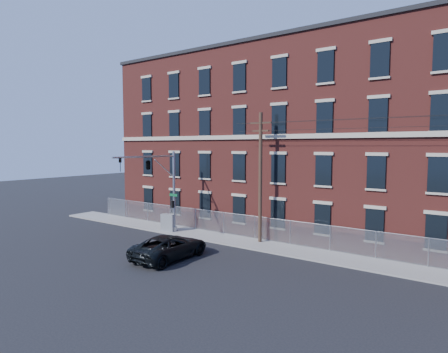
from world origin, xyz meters
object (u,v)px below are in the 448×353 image
at_px(pickup_truck, 170,247).
at_px(utility_cabinet, 168,223).
at_px(traffic_signal_mast, 154,173).
at_px(utility_pole_near, 260,175).

xyz_separation_m(pickup_truck, utility_cabinet, (-5.54, 5.60, 0.06)).
relative_size(traffic_signal_mast, utility_cabinet, 4.73).
distance_m(pickup_truck, utility_cabinet, 7.88).
height_order(pickup_truck, utility_cabinet, pickup_truck).
bearing_deg(traffic_signal_mast, utility_cabinet, 103.24).
bearing_deg(traffic_signal_mast, utility_pole_near, 23.14).
bearing_deg(utility_pole_near, utility_cabinet, -170.62).
height_order(traffic_signal_mast, utility_pole_near, utility_pole_near).
xyz_separation_m(utility_pole_near, pickup_truck, (-2.94, -7.00, -4.53)).
bearing_deg(traffic_signal_mast, pickup_truck, -35.24).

